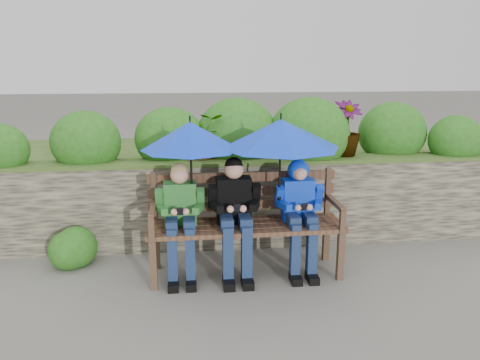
{
  "coord_description": "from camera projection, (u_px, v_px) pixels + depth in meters",
  "views": [
    {
      "loc": [
        -0.53,
        -4.51,
        2.12
      ],
      "look_at": [
        0.0,
        0.1,
        0.95
      ],
      "focal_mm": 35.0,
      "sensor_mm": 36.0,
      "label": 1
    }
  ],
  "objects": [
    {
      "name": "ground",
      "position": [
        241.0,
        270.0,
        4.92
      ],
      "size": [
        60.0,
        60.0,
        0.0
      ],
      "primitive_type": "plane",
      "color": "#62615D",
      "rests_on": "ground"
    },
    {
      "name": "umbrella_left",
      "position": [
        190.0,
        136.0,
        4.47
      ],
      "size": [
        0.96,
        0.96,
        0.88
      ],
      "color": "#0733D6",
      "rests_on": "ground"
    },
    {
      "name": "garden_backdrop",
      "position": [
        229.0,
        178.0,
        6.33
      ],
      "size": [
        8.0,
        2.86,
        1.76
      ],
      "color": "#34312B",
      "rests_on": "ground"
    },
    {
      "name": "boy_right",
      "position": [
        300.0,
        206.0,
        4.73
      ],
      "size": [
        0.48,
        0.58,
        1.17
      ],
      "color": "#0040C3",
      "rests_on": "ground"
    },
    {
      "name": "boy_left",
      "position": [
        180.0,
        214.0,
        4.6
      ],
      "size": [
        0.48,
        0.55,
        1.16
      ],
      "color": "#256E29",
      "rests_on": "ground"
    },
    {
      "name": "boy_middle",
      "position": [
        235.0,
        211.0,
        4.65
      ],
      "size": [
        0.52,
        0.6,
        1.21
      ],
      "color": "black",
      "rests_on": "ground"
    },
    {
      "name": "park_bench",
      "position": [
        245.0,
        216.0,
        4.78
      ],
      "size": [
        1.97,
        0.58,
        1.04
      ],
      "color": "#4A3525",
      "rests_on": "ground"
    },
    {
      "name": "umbrella_right",
      "position": [
        281.0,
        134.0,
        4.53
      ],
      "size": [
        1.18,
        1.18,
        0.87
      ],
      "color": "#0733D6",
      "rests_on": "ground"
    }
  ]
}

